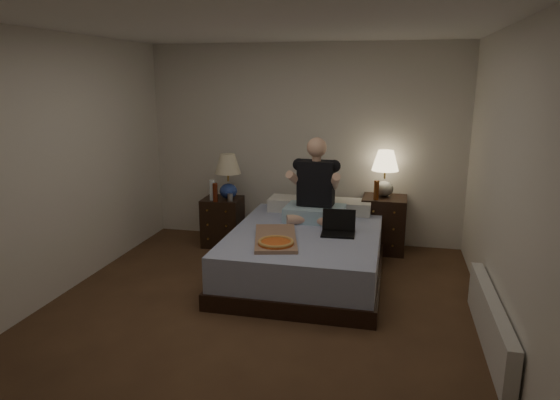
% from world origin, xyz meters
% --- Properties ---
extents(floor, '(4.00, 4.50, 0.00)m').
position_xyz_m(floor, '(0.00, 0.00, 0.00)').
color(floor, brown).
rests_on(floor, ground).
extents(ceiling, '(4.00, 4.50, 0.00)m').
position_xyz_m(ceiling, '(0.00, 0.00, 2.50)').
color(ceiling, white).
rests_on(ceiling, ground).
extents(wall_back, '(4.00, 0.00, 2.50)m').
position_xyz_m(wall_back, '(0.00, 2.25, 1.25)').
color(wall_back, silver).
rests_on(wall_back, ground).
extents(wall_front, '(4.00, 0.00, 2.50)m').
position_xyz_m(wall_front, '(0.00, -2.25, 1.25)').
color(wall_front, silver).
rests_on(wall_front, ground).
extents(wall_left, '(0.00, 4.50, 2.50)m').
position_xyz_m(wall_left, '(-2.00, 0.00, 1.25)').
color(wall_left, silver).
rests_on(wall_left, ground).
extents(wall_right, '(0.00, 4.50, 2.50)m').
position_xyz_m(wall_right, '(2.00, 0.00, 1.25)').
color(wall_right, silver).
rests_on(wall_right, ground).
extents(bed, '(1.54, 2.04, 0.51)m').
position_xyz_m(bed, '(0.26, 0.99, 0.26)').
color(bed, '#5266A5').
rests_on(bed, floor).
extents(nightstand_left, '(0.48, 0.43, 0.61)m').
position_xyz_m(nightstand_left, '(-0.94, 1.78, 0.30)').
color(nightstand_left, black).
rests_on(nightstand_left, floor).
extents(nightstand_right, '(0.53, 0.48, 0.68)m').
position_xyz_m(nightstand_right, '(1.05, 2.00, 0.34)').
color(nightstand_right, black).
rests_on(nightstand_right, floor).
extents(lamp_left, '(0.33, 0.33, 0.56)m').
position_xyz_m(lamp_left, '(-0.86, 1.79, 0.89)').
color(lamp_left, '#274092').
rests_on(lamp_left, nightstand_left).
extents(lamp_right, '(0.40, 0.40, 0.56)m').
position_xyz_m(lamp_right, '(1.03, 2.05, 0.96)').
color(lamp_right, gray).
rests_on(lamp_right, nightstand_right).
extents(water_bottle, '(0.07, 0.07, 0.25)m').
position_xyz_m(water_bottle, '(-1.03, 1.67, 0.73)').
color(water_bottle, white).
rests_on(water_bottle, nightstand_left).
extents(soda_can, '(0.07, 0.07, 0.10)m').
position_xyz_m(soda_can, '(-0.79, 1.65, 0.66)').
color(soda_can, '#A3A39E').
rests_on(soda_can, nightstand_left).
extents(beer_bottle_left, '(0.06, 0.06, 0.23)m').
position_xyz_m(beer_bottle_left, '(-0.97, 1.60, 0.72)').
color(beer_bottle_left, '#581E0C').
rests_on(beer_bottle_left, nightstand_left).
extents(beer_bottle_right, '(0.06, 0.06, 0.23)m').
position_xyz_m(beer_bottle_right, '(0.95, 1.86, 0.79)').
color(beer_bottle_right, '#5F2C0D').
rests_on(beer_bottle_right, nightstand_right).
extents(person, '(0.68, 0.55, 0.93)m').
position_xyz_m(person, '(0.29, 1.40, 0.98)').
color(person, black).
rests_on(person, bed).
extents(laptop, '(0.35, 0.30, 0.24)m').
position_xyz_m(laptop, '(0.61, 0.91, 0.63)').
color(laptop, black).
rests_on(laptop, bed).
extents(pizza_box, '(0.57, 0.83, 0.08)m').
position_xyz_m(pizza_box, '(0.07, 0.40, 0.55)').
color(pizza_box, '#A07A60').
rests_on(pizza_box, bed).
extents(radiator, '(0.10, 1.60, 0.40)m').
position_xyz_m(radiator, '(1.93, -0.10, 0.20)').
color(radiator, silver).
rests_on(radiator, floor).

